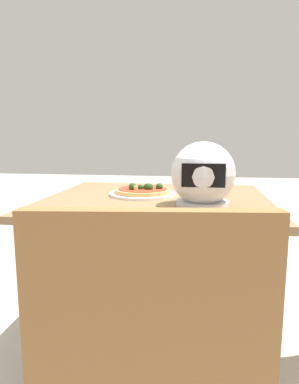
% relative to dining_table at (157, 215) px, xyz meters
% --- Properties ---
extents(ground_plane, '(14.00, 14.00, 0.00)m').
position_rel_dining_table_xyz_m(ground_plane, '(0.00, 0.00, -0.63)').
color(ground_plane, '#B2ADA3').
extents(dining_table, '(1.02, 0.94, 0.72)m').
position_rel_dining_table_xyz_m(dining_table, '(0.00, 0.00, 0.00)').
color(dining_table, olive).
rests_on(dining_table, ground).
extents(pizza_plate, '(0.32, 0.32, 0.01)m').
position_rel_dining_table_xyz_m(pizza_plate, '(0.07, -0.05, 0.09)').
color(pizza_plate, white).
rests_on(pizza_plate, dining_table).
extents(pizza, '(0.27, 0.27, 0.05)m').
position_rel_dining_table_xyz_m(pizza, '(0.07, -0.05, 0.11)').
color(pizza, tan).
rests_on(pizza, pizza_plate).
extents(motorcycle_helmet, '(0.26, 0.26, 0.26)m').
position_rel_dining_table_xyz_m(motorcycle_helmet, '(-0.21, 0.16, 0.21)').
color(motorcycle_helmet, silver).
rests_on(motorcycle_helmet, dining_table).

